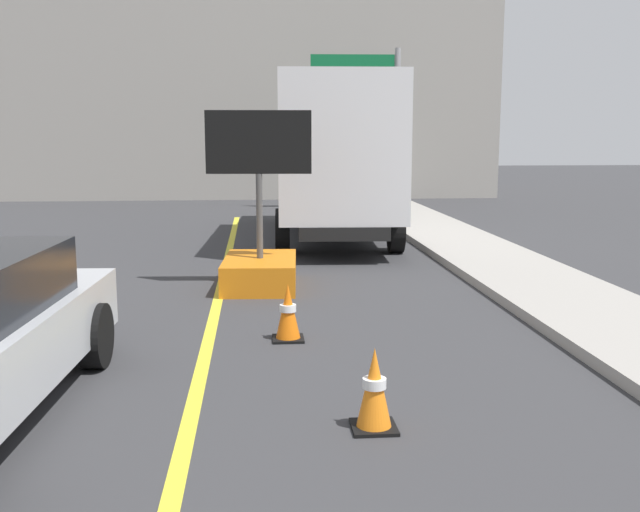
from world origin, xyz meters
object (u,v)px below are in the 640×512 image
at_px(box_truck, 334,156).
at_px(highway_guide_sign, 372,100).
at_px(arrow_board_trailer, 260,256).
at_px(traffic_cone_mid_lane, 374,390).
at_px(traffic_cone_far_lane, 288,312).

bearing_deg(box_truck, highway_guide_sign, 74.03).
bearing_deg(box_truck, arrow_board_trailer, -108.01).
distance_m(box_truck, traffic_cone_mid_lane, 11.09).
bearing_deg(arrow_board_trailer, box_truck, 71.99).
bearing_deg(highway_guide_sign, box_truck, -105.97).
relative_size(box_truck, highway_guide_sign, 1.56).
relative_size(highway_guide_sign, traffic_cone_far_lane, 7.55).
xyz_separation_m(box_truck, highway_guide_sign, (1.88, 6.58, 1.54)).
height_order(highway_guide_sign, traffic_cone_far_lane, highway_guide_sign).
distance_m(box_truck, highway_guide_sign, 7.02).
bearing_deg(traffic_cone_mid_lane, arrow_board_trailer, 98.66).
height_order(arrow_board_trailer, highway_guide_sign, highway_guide_sign).
relative_size(highway_guide_sign, traffic_cone_mid_lane, 7.44).
bearing_deg(highway_guide_sign, traffic_cone_mid_lane, -98.80).
height_order(box_truck, highway_guide_sign, highway_guide_sign).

